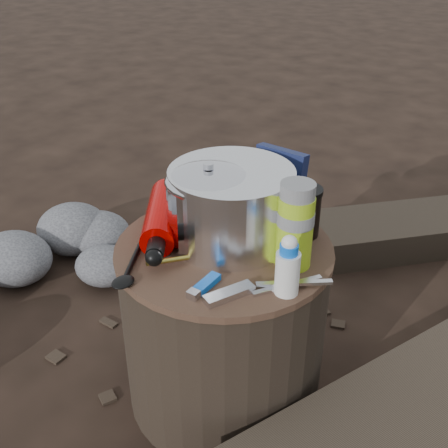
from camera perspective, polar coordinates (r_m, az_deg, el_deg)
The scene contains 15 objects.
ground at distance 1.44m, azimuth 0.00°, elevation -16.80°, with size 60.00×60.00×0.00m, color black.
stump at distance 1.29m, azimuth 0.00°, elevation -10.36°, with size 0.46×0.46×0.42m, color black.
rock_ring at distance 1.74m, azimuth -21.88°, elevation -5.91°, with size 0.41×0.88×0.18m, color #56565B, non-canonical shape.
foil_windscreen at distance 1.15m, azimuth 0.77°, elevation 1.97°, with size 0.26×0.26×0.16m, color silver.
camping_pot at distance 1.13m, azimuth -1.57°, elevation 1.84°, with size 0.17×0.17×0.17m, color silver.
fuel_bottle at distance 1.21m, azimuth -6.48°, elevation 0.77°, with size 0.07×0.29×0.07m, color #B60200, non-canonical shape.
thermos at distance 1.07m, azimuth 7.41°, elevation -0.19°, with size 0.07×0.07×0.18m, color #9AC11E.
travel_mug at distance 1.19m, azimuth 8.25°, elevation 1.25°, with size 0.07×0.07×0.11m, color black.
stuff_sack at distance 1.31m, azimuth 0.71°, elevation 3.91°, with size 0.13×0.11×0.09m, color yellow.
food_pouch at distance 1.26m, azimuth 5.69°, elevation 4.32°, with size 0.12×0.03×0.16m, color #141D47.
lighter at distance 1.04m, azimuth -1.81°, elevation -6.18°, with size 0.02×0.08×0.02m, color blue.
multitool at distance 1.02m, azimuth 0.53°, elevation -7.28°, with size 0.03×0.10×0.01m, color silver.
pot_grabber at distance 1.05m, azimuth 6.62°, elevation -6.24°, with size 0.04×0.15×0.01m, color silver, non-canonical shape.
spork at distance 1.12m, azimuth -9.51°, elevation -3.83°, with size 0.03×0.15×0.01m, color black, non-canonical shape.
squeeze_bottle at distance 1.01m, azimuth 6.63°, elevation -4.59°, with size 0.05×0.05×0.11m, color silver.
Camera 1 is at (0.54, -0.82, 1.05)m, focal length 43.97 mm.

